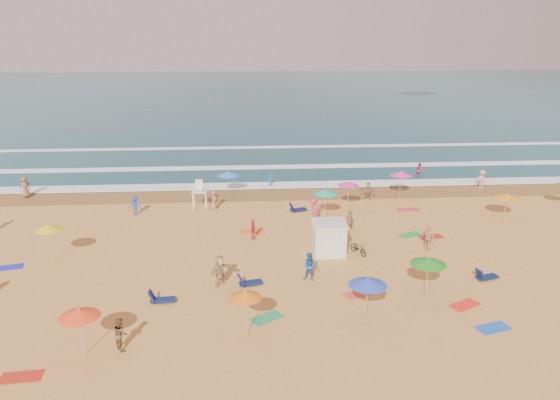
{
  "coord_description": "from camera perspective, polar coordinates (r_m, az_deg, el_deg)",
  "views": [
    {
      "loc": [
        -2.48,
        -33.63,
        14.06
      ],
      "look_at": [
        0.21,
        6.0,
        1.5
      ],
      "focal_mm": 35.0,
      "sensor_mm": 36.0,
      "label": 1
    }
  ],
  "objects": [
    {
      "name": "surf_foam",
      "position": [
        56.76,
        -1.26,
        3.3
      ],
      "size": [
        200.0,
        18.7,
        0.05
      ],
      "color": "white",
      "rests_on": "ground"
    },
    {
      "name": "bicycle",
      "position": [
        35.9,
        8.18,
        -4.97
      ],
      "size": [
        1.2,
        1.69,
        0.84
      ],
      "primitive_type": "imported",
      "rotation": [
        0.0,
        0.0,
        0.45
      ],
      "color": "black",
      "rests_on": "ground"
    },
    {
      "name": "wet_sand",
      "position": [
        48.29,
        -0.77,
        0.63
      ],
      "size": [
        220.0,
        220.0,
        0.0
      ],
      "primitive_type": "plane",
      "color": "olive",
      "rests_on": "ground"
    },
    {
      "name": "ground",
      "position": [
        36.54,
        0.31,
        -5.09
      ],
      "size": [
        220.0,
        220.0,
        0.0
      ],
      "primitive_type": "plane",
      "color": "gold",
      "rests_on": "ground"
    },
    {
      "name": "beach_umbrellas",
      "position": [
        35.79,
        3.1,
        -1.93
      ],
      "size": [
        55.85,
        26.23,
        0.79
      ],
      "color": "#3372E8",
      "rests_on": "ground"
    },
    {
      "name": "ocean",
      "position": [
        118.5,
        -2.7,
        10.72
      ],
      "size": [
        220.0,
        140.0,
        0.18
      ],
      "primitive_type": "cube",
      "color": "#0C4756",
      "rests_on": "ground"
    },
    {
      "name": "lifeguard_stand",
      "position": [
        44.46,
        -8.39,
        0.34
      ],
      "size": [
        1.2,
        1.2,
        2.1
      ],
      "primitive_type": null,
      "color": "white",
      "rests_on": "ground"
    },
    {
      "name": "cabana_roof",
      "position": [
        35.25,
        5.17,
        -2.44
      ],
      "size": [
        2.2,
        2.2,
        0.12
      ],
      "primitive_type": "cube",
      "color": "silver",
      "rests_on": "cabana"
    },
    {
      "name": "towels",
      "position": [
        33.43,
        4.25,
        -7.35
      ],
      "size": [
        29.56,
        21.65,
        0.03
      ],
      "color": "red",
      "rests_on": "ground"
    },
    {
      "name": "beachgoers",
      "position": [
        39.84,
        -1.68,
        -1.87
      ],
      "size": [
        41.69,
        30.13,
        2.13
      ],
      "color": "blue",
      "rests_on": "ground"
    },
    {
      "name": "cabana",
      "position": [
        35.62,
        5.13,
        -4.04
      ],
      "size": [
        2.0,
        2.0,
        2.0
      ],
      "primitive_type": "cube",
      "color": "silver",
      "rests_on": "ground"
    },
    {
      "name": "loungers",
      "position": [
        32.83,
        6.9,
        -7.63
      ],
      "size": [
        46.29,
        20.39,
        0.34
      ],
      "color": "#101F52",
      "rests_on": "ground"
    }
  ]
}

